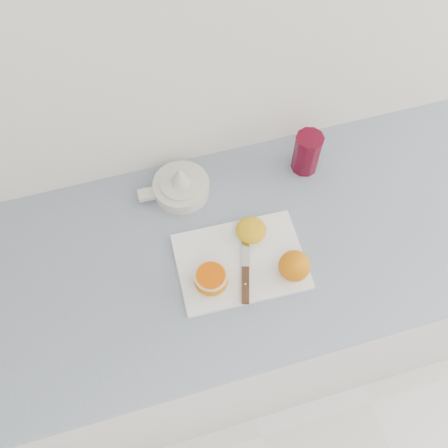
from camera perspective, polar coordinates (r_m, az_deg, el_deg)
name	(u,v)px	position (r m, az deg, el deg)	size (l,w,h in m)	color
counter	(258,300)	(1.69, 3.92, -8.61)	(2.35, 0.64, 0.89)	silver
cutting_board	(241,261)	(1.25, 1.90, -4.29)	(0.31, 0.22, 0.01)	white
whole_orange	(294,266)	(1.21, 8.05, -4.77)	(0.08, 0.08, 0.08)	orange
half_orange	(211,279)	(1.19, -1.48, -6.34)	(0.08, 0.08, 0.05)	orange
squeezed_shell	(251,230)	(1.26, 3.12, -0.68)	(0.08, 0.08, 0.03)	gold
paring_knife	(246,278)	(1.22, 2.47, -6.17)	(0.08, 0.21, 0.01)	#4D2617
citrus_juicer	(180,186)	(1.34, -5.00, 4.39)	(0.19, 0.15, 0.10)	white
red_tumbler	(307,154)	(1.38, 9.43, 7.93)	(0.08, 0.08, 0.12)	#590418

